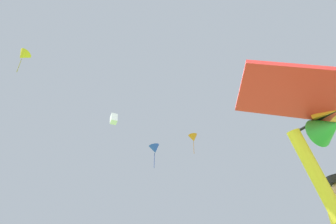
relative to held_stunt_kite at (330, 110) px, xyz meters
name	(u,v)px	position (x,y,z in m)	size (l,w,h in m)	color
held_stunt_kite	(330,110)	(0.00, 0.00, 0.00)	(1.67, 0.98, 0.39)	black
distant_kite_orange_high_left	(193,138)	(11.32, 19.76, 9.70)	(1.14, 1.11, 2.18)	orange
distant_kite_yellow_mid_right	(23,55)	(-6.36, 22.16, 16.02)	(1.76, 1.55, 2.79)	yellow
distant_kite_white_high_right	(114,119)	(4.22, 26.44, 13.50)	(0.80, 1.15, 1.43)	white
distant_kite_blue_overhead_distant	(155,149)	(4.40, 13.79, 5.21)	(1.07, 1.00, 1.65)	blue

